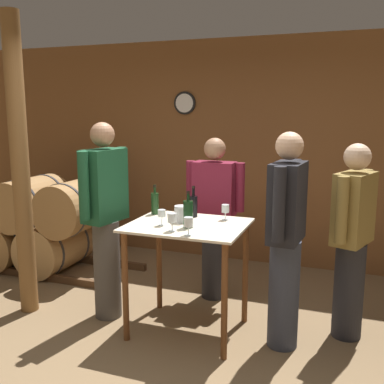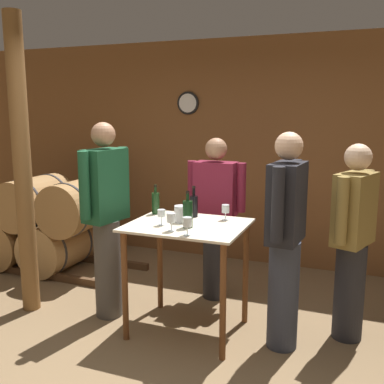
% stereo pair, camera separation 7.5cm
% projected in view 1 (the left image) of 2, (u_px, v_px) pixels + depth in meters
% --- Properties ---
extents(ground_plane, '(14.00, 14.00, 0.00)m').
position_uv_depth(ground_plane, '(160.00, 364.00, 3.35)').
color(ground_plane, brown).
extents(back_wall, '(8.40, 0.08, 2.70)m').
position_uv_depth(back_wall, '(245.00, 153.00, 5.44)').
color(back_wall, brown).
rests_on(back_wall, ground_plane).
extents(barrel_rack, '(2.63, 0.81, 1.10)m').
position_uv_depth(barrel_rack, '(43.00, 225.00, 5.27)').
color(barrel_rack, '#4C331E').
rests_on(barrel_rack, ground_plane).
extents(tasting_table, '(0.95, 0.78, 0.94)m').
position_uv_depth(tasting_table, '(188.00, 246.00, 3.72)').
color(tasting_table, beige).
rests_on(tasting_table, ground_plane).
extents(wooden_post, '(0.16, 0.16, 2.70)m').
position_uv_depth(wooden_post, '(20.00, 168.00, 4.01)').
color(wooden_post, brown).
rests_on(wooden_post, ground_plane).
extents(wine_bottle_far_left, '(0.07, 0.07, 0.27)m').
position_uv_depth(wine_bottle_far_left, '(155.00, 203.00, 4.02)').
color(wine_bottle_far_left, '#193819').
rests_on(wine_bottle_far_left, tasting_table).
extents(wine_bottle_left, '(0.07, 0.07, 0.27)m').
position_uv_depth(wine_bottle_left, '(193.00, 205.00, 3.92)').
color(wine_bottle_left, black).
rests_on(wine_bottle_left, tasting_table).
extents(wine_bottle_center, '(0.08, 0.08, 0.29)m').
position_uv_depth(wine_bottle_center, '(188.00, 213.00, 3.56)').
color(wine_bottle_center, black).
rests_on(wine_bottle_center, tasting_table).
extents(wine_glass_near_left, '(0.06, 0.06, 0.13)m').
position_uv_depth(wine_glass_near_left, '(162.00, 214.00, 3.62)').
color(wine_glass_near_left, silver).
rests_on(wine_glass_near_left, tasting_table).
extents(wine_glass_near_center, '(0.07, 0.07, 0.14)m').
position_uv_depth(wine_glass_near_center, '(172.00, 218.00, 3.45)').
color(wine_glass_near_center, silver).
rests_on(wine_glass_near_center, tasting_table).
extents(wine_glass_near_right, '(0.07, 0.07, 0.14)m').
position_uv_depth(wine_glass_near_right, '(188.00, 223.00, 3.33)').
color(wine_glass_near_right, silver).
rests_on(wine_glass_near_right, tasting_table).
extents(wine_glass_far_side, '(0.07, 0.07, 0.13)m').
position_uv_depth(wine_glass_far_side, '(225.00, 209.00, 3.81)').
color(wine_glass_far_side, silver).
rests_on(wine_glass_far_side, tasting_table).
extents(ice_bucket, '(0.12, 0.12, 0.14)m').
position_uv_depth(ice_bucket, '(181.00, 214.00, 3.73)').
color(ice_bucket, silver).
rests_on(ice_bucket, tasting_table).
extents(person_host, '(0.25, 0.59, 1.71)m').
position_uv_depth(person_host, '(286.00, 237.00, 3.45)').
color(person_host, '#333847').
rests_on(person_host, ground_plane).
extents(person_visitor_with_scarf, '(0.29, 0.58, 1.76)m').
position_uv_depth(person_visitor_with_scarf, '(105.00, 217.00, 3.96)').
color(person_visitor_with_scarf, '#4C4742').
rests_on(person_visitor_with_scarf, ground_plane).
extents(person_visitor_bearded, '(0.59, 0.24, 1.60)m').
position_uv_depth(person_visitor_bearded, '(215.00, 215.00, 4.40)').
color(person_visitor_bearded, '#232328').
rests_on(person_visitor_bearded, ground_plane).
extents(person_visitor_near_door, '(0.34, 0.56, 1.61)m').
position_uv_depth(person_visitor_near_door, '(352.00, 238.00, 3.61)').
color(person_visitor_near_door, '#232328').
rests_on(person_visitor_near_door, ground_plane).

